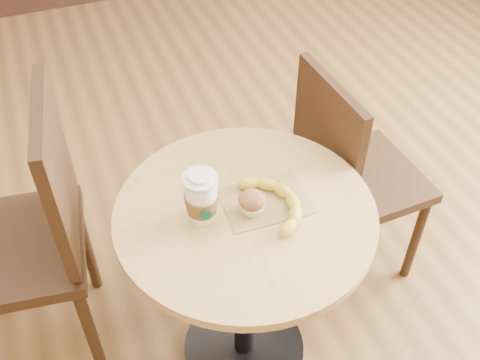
{
  "coord_description": "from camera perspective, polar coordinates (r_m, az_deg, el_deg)",
  "views": [
    {
      "loc": [
        -0.36,
        -1.1,
        1.89
      ],
      "look_at": [
        0.05,
        -0.07,
        0.83
      ],
      "focal_mm": 42.0,
      "sensor_mm": 36.0,
      "label": 1
    }
  ],
  "objects": [
    {
      "name": "chair_right",
      "position": [
        2.06,
        11.04,
        0.65
      ],
      "size": [
        0.43,
        0.43,
        0.93
      ],
      "rotation": [
        0.0,
        0.0,
        1.61
      ],
      "color": "black",
      "rests_on": "ground"
    },
    {
      "name": "kraft_bag",
      "position": [
        1.59,
        2.55,
        -2.14
      ],
      "size": [
        0.25,
        0.19,
        0.0
      ],
      "primitive_type": "cube",
      "rotation": [
        0.0,
        0.0,
        -0.04
      ],
      "color": "#967A49",
      "rests_on": "cafe_table"
    },
    {
      "name": "chair_left",
      "position": [
        1.87,
        -20.53,
        -5.13
      ],
      "size": [
        0.51,
        0.51,
        1.02
      ],
      "rotation": [
        0.0,
        0.0,
        -1.7
      ],
      "color": "black",
      "rests_on": "ground"
    },
    {
      "name": "muffin",
      "position": [
        1.53,
        1.24,
        -2.33
      ],
      "size": [
        0.08,
        0.08,
        0.07
      ],
      "color": "silver",
      "rests_on": "kraft_bag"
    },
    {
      "name": "coffee_cup",
      "position": [
        1.5,
        -3.96,
        -1.91
      ],
      "size": [
        0.1,
        0.1,
        0.16
      ],
      "rotation": [
        0.0,
        0.0,
        -0.06
      ],
      "color": "white",
      "rests_on": "cafe_table"
    },
    {
      "name": "banana",
      "position": [
        1.56,
        3.75,
        -2.28
      ],
      "size": [
        0.18,
        0.28,
        0.04
      ],
      "primitive_type": null,
      "rotation": [
        0.0,
        0.0,
        0.08
      ],
      "color": "gold",
      "rests_on": "kraft_bag"
    },
    {
      "name": "cafe_table",
      "position": [
        1.72,
        0.49,
        -7.71
      ],
      "size": [
        0.74,
        0.74,
        0.75
      ],
      "color": "black",
      "rests_on": "ground"
    }
  ]
}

